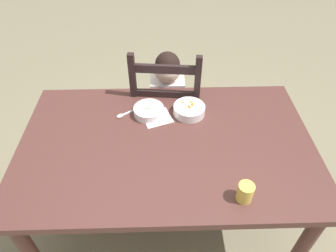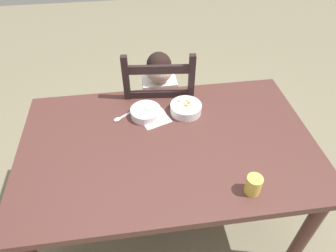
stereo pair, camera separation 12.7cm
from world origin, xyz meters
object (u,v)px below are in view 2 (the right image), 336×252
at_px(bowl_of_carrots, 186,108).
at_px(child_figure, 160,98).
at_px(dining_table, 168,154).
at_px(bowl_of_peas, 146,112).
at_px(drinking_cup, 253,185).
at_px(dining_chair, 160,116).
at_px(spoon, 120,118).

bearing_deg(bowl_of_carrots, child_figure, 111.31).
bearing_deg(dining_table, child_figure, 87.76).
bearing_deg(bowl_of_peas, drinking_cup, -53.78).
bearing_deg(child_figure, dining_table, -92.24).
xyz_separation_m(dining_table, drinking_cup, (0.33, -0.35, 0.14)).
bearing_deg(child_figure, drinking_cup, -70.56).
distance_m(dining_chair, drinking_cup, 0.97).
bearing_deg(child_figure, dining_chair, 173.41).
bearing_deg(dining_table, spoon, 137.56).
height_order(dining_chair, spoon, dining_chair).
relative_size(dining_table, child_figure, 1.62).
bearing_deg(child_figure, bowl_of_carrots, -68.69).
relative_size(child_figure, bowl_of_peas, 5.48).
xyz_separation_m(bowl_of_carrots, drinking_cup, (0.19, -0.57, 0.02)).
height_order(dining_table, bowl_of_peas, bowl_of_peas).
distance_m(dining_chair, bowl_of_peas, 0.43).
distance_m(spoon, drinking_cup, 0.80).
relative_size(dining_table, bowl_of_carrots, 8.53).
height_order(child_figure, spoon, child_figure).
distance_m(dining_table, spoon, 0.34).
height_order(dining_chair, bowl_of_carrots, dining_chair).
relative_size(bowl_of_peas, bowl_of_carrots, 0.96).
height_order(dining_chair, drinking_cup, dining_chair).
height_order(child_figure, drinking_cup, child_figure).
bearing_deg(drinking_cup, bowl_of_carrots, 108.47).
bearing_deg(drinking_cup, bowl_of_peas, 126.22).
bearing_deg(dining_table, drinking_cup, -47.08).
bearing_deg(dining_chair, drinking_cup, -70.24).
relative_size(spoon, drinking_cup, 1.37).
relative_size(bowl_of_peas, spoon, 1.38).
xyz_separation_m(dining_table, dining_chair, (0.01, 0.52, -0.18)).
bearing_deg(drinking_cup, dining_chair, 109.76).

